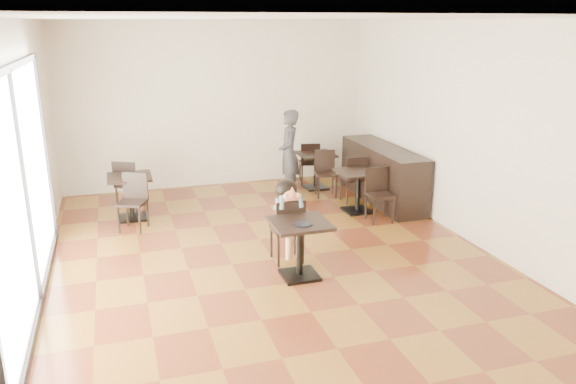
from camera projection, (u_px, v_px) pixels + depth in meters
name	position (u px, v px, depth m)	size (l,w,h in m)	color
floor	(273.00, 259.00, 7.79)	(6.00, 8.00, 0.01)	brown
ceiling	(271.00, 18.00, 6.87)	(6.00, 8.00, 0.01)	silver
wall_back	(217.00, 105.00, 10.98)	(6.00, 0.01, 3.20)	white
wall_front	(439.00, 269.00, 3.68)	(6.00, 0.01, 3.20)	white
wall_left	(23.00, 163.00, 6.47)	(0.01, 8.00, 3.20)	white
wall_right	(470.00, 133.00, 8.19)	(0.01, 8.00, 3.20)	white
storefront_window	(22.00, 191.00, 6.08)	(0.04, 4.50, 2.60)	white
child_table	(300.00, 250.00, 7.15)	(0.71, 0.71, 0.75)	black
child_chair	(287.00, 229.00, 7.63)	(0.41, 0.41, 0.91)	black
child	(287.00, 221.00, 7.59)	(0.41, 0.57, 1.14)	slate
plate	(302.00, 224.00, 6.95)	(0.25, 0.25, 0.02)	black
pizza_slice	(291.00, 196.00, 7.30)	(0.26, 0.20, 0.06)	#E9CB7E
adult_patron	(289.00, 154.00, 10.43)	(0.59, 0.39, 1.63)	#38373C
cafe_table_mid	(358.00, 191.00, 9.65)	(0.69, 0.69, 0.73)	black
cafe_table_left	(131.00, 197.00, 9.30)	(0.70, 0.70, 0.74)	black
cafe_table_back	(316.00, 171.00, 11.03)	(0.67, 0.67, 0.71)	black
chair_mid_a	(353.00, 179.00, 10.17)	(0.39, 0.39, 0.87)	black
chair_mid_b	(380.00, 196.00, 9.17)	(0.39, 0.39, 0.87)	black
chair_left_a	(129.00, 184.00, 9.78)	(0.40, 0.40, 0.89)	black
chair_left_b	(132.00, 203.00, 8.77)	(0.40, 0.40, 0.89)	black
chair_back_a	(309.00, 163.00, 11.37)	(0.38, 0.38, 0.86)	black
chair_back_b	(326.00, 174.00, 10.50)	(0.38, 0.38, 0.86)	black
service_counter	(382.00, 174.00, 10.23)	(0.60, 2.40, 1.00)	black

